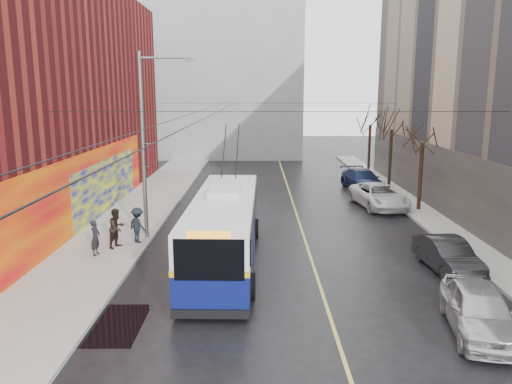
% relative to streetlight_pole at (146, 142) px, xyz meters
% --- Properties ---
extents(ground, '(140.00, 140.00, 0.00)m').
position_rel_streetlight_pole_xyz_m(ground, '(6.14, -10.00, -4.85)').
color(ground, black).
rests_on(ground, ground).
extents(sidewalk_left, '(4.00, 60.00, 0.15)m').
position_rel_streetlight_pole_xyz_m(sidewalk_left, '(-1.86, 2.00, -4.77)').
color(sidewalk_left, gray).
rests_on(sidewalk_left, ground).
extents(sidewalk_right, '(2.00, 60.00, 0.15)m').
position_rel_streetlight_pole_xyz_m(sidewalk_right, '(15.14, 2.00, -4.77)').
color(sidewalk_right, gray).
rests_on(sidewalk_right, ground).
extents(lane_line, '(0.12, 50.00, 0.01)m').
position_rel_streetlight_pole_xyz_m(lane_line, '(7.64, 4.00, -4.84)').
color(lane_line, '#BFB74C').
rests_on(lane_line, ground).
extents(building_far, '(20.50, 12.10, 18.00)m').
position_rel_streetlight_pole_xyz_m(building_far, '(0.14, 34.99, 4.17)').
color(building_far, gray).
rests_on(building_far, ground).
extents(streetlight_pole, '(2.65, 0.60, 9.00)m').
position_rel_streetlight_pole_xyz_m(streetlight_pole, '(0.00, 0.00, 0.00)').
color(streetlight_pole, slate).
rests_on(streetlight_pole, ground).
extents(catenary_wires, '(18.00, 60.00, 0.22)m').
position_rel_streetlight_pole_xyz_m(catenary_wires, '(3.60, 4.77, 1.40)').
color(catenary_wires, black).
extents(tree_near, '(3.20, 3.20, 6.40)m').
position_rel_streetlight_pole_xyz_m(tree_near, '(15.14, 6.00, 0.13)').
color(tree_near, black).
rests_on(tree_near, ground).
extents(tree_mid, '(3.20, 3.20, 6.68)m').
position_rel_streetlight_pole_xyz_m(tree_mid, '(15.14, 13.00, 0.41)').
color(tree_mid, black).
rests_on(tree_mid, ground).
extents(tree_far, '(3.20, 3.20, 6.57)m').
position_rel_streetlight_pole_xyz_m(tree_far, '(15.14, 20.00, 0.30)').
color(tree_far, black).
rests_on(tree_far, ground).
extents(puddle, '(2.28, 2.99, 0.01)m').
position_rel_streetlight_pole_xyz_m(puddle, '(0.55, -9.20, -4.84)').
color(puddle, black).
rests_on(puddle, ground).
extents(pigeons_flying, '(2.28, 3.09, 1.65)m').
position_rel_streetlight_pole_xyz_m(pigeons_flying, '(3.30, 0.74, 2.41)').
color(pigeons_flying, slate).
extents(trolleybus, '(2.91, 11.77, 5.54)m').
position_rel_streetlight_pole_xyz_m(trolleybus, '(3.90, -3.38, -3.31)').
color(trolleybus, '#0B1255').
rests_on(trolleybus, ground).
extents(parked_car_a, '(2.46, 4.58, 1.48)m').
position_rel_streetlight_pole_xyz_m(parked_car_a, '(11.94, -9.68, -4.11)').
color(parked_car_a, silver).
rests_on(parked_car_a, ground).
extents(parked_car_b, '(1.75, 4.19, 1.35)m').
position_rel_streetlight_pole_xyz_m(parked_car_b, '(12.99, -4.39, -4.17)').
color(parked_car_b, black).
rests_on(parked_car_b, ground).
extents(parked_car_c, '(3.22, 5.65, 1.49)m').
position_rel_streetlight_pole_xyz_m(parked_car_c, '(12.97, 7.10, -4.10)').
color(parked_car_c, white).
rests_on(parked_car_c, ground).
extents(parked_car_d, '(2.94, 5.48, 1.51)m').
position_rel_streetlight_pole_xyz_m(parked_car_d, '(13.14, 12.88, -4.09)').
color(parked_car_d, '#15244C').
rests_on(parked_car_d, ground).
extents(following_car, '(1.99, 4.67, 1.57)m').
position_rel_streetlight_pole_xyz_m(following_car, '(2.49, 8.28, -4.06)').
color(following_car, '#A0A1A4').
rests_on(following_car, ground).
extents(pedestrian_a, '(0.43, 0.60, 1.56)m').
position_rel_streetlight_pole_xyz_m(pedestrian_a, '(-1.76, -2.80, -3.92)').
color(pedestrian_a, black).
rests_on(pedestrian_a, sidewalk_left).
extents(pedestrian_b, '(1.00, 1.09, 1.82)m').
position_rel_streetlight_pole_xyz_m(pedestrian_b, '(-1.14, -1.68, -3.79)').
color(pedestrian_b, black).
rests_on(pedestrian_b, sidewalk_left).
extents(pedestrian_c, '(1.24, 1.17, 1.69)m').
position_rel_streetlight_pole_xyz_m(pedestrian_c, '(-0.36, -0.94, -3.85)').
color(pedestrian_c, black).
rests_on(pedestrian_c, sidewalk_left).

